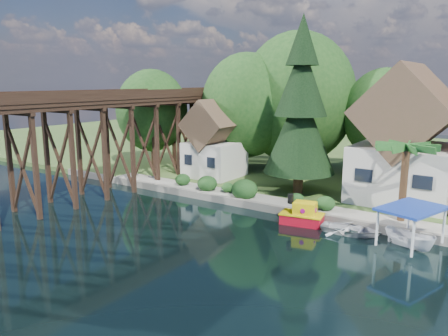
% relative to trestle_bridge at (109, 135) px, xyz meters
% --- Properties ---
extents(ground, '(140.00, 140.00, 0.00)m').
position_rel_trestle_bridge_xyz_m(ground, '(16.00, -5.17, -5.35)').
color(ground, black).
rests_on(ground, ground).
extents(bank, '(140.00, 52.00, 0.50)m').
position_rel_trestle_bridge_xyz_m(bank, '(16.00, 28.83, -5.10)').
color(bank, '#355321').
rests_on(bank, ground).
extents(seawall, '(60.00, 0.40, 0.62)m').
position_rel_trestle_bridge_xyz_m(seawall, '(20.00, 2.83, -5.04)').
color(seawall, slate).
rests_on(seawall, ground).
extents(promenade, '(50.00, 2.60, 0.06)m').
position_rel_trestle_bridge_xyz_m(promenade, '(22.00, 4.13, -4.82)').
color(promenade, gray).
rests_on(promenade, bank).
extents(trestle_bridge, '(4.12, 44.18, 9.30)m').
position_rel_trestle_bridge_xyz_m(trestle_bridge, '(0.00, 0.00, 0.00)').
color(trestle_bridge, black).
rests_on(trestle_bridge, ground).
extents(house_left, '(7.64, 8.64, 11.02)m').
position_rel_trestle_bridge_xyz_m(house_left, '(23.00, 10.83, -0.21)').
color(house_left, beige).
rests_on(house_left, bank).
extents(shed, '(5.09, 5.40, 7.85)m').
position_rel_trestle_bridge_xyz_m(shed, '(5.00, 9.33, -1.52)').
color(shed, beige).
rests_on(shed, bank).
extents(bg_trees, '(49.90, 13.30, 10.57)m').
position_rel_trestle_bridge_xyz_m(bg_trees, '(17.00, 16.08, 1.94)').
color(bg_trees, '#382314').
rests_on(bg_trees, bank).
extents(shrubs, '(15.76, 2.47, 1.70)m').
position_rel_trestle_bridge_xyz_m(shrubs, '(11.40, 4.09, -4.12)').
color(shrubs, '#153B15').
rests_on(shrubs, bank).
extents(conifer, '(6.09, 6.09, 15.00)m').
position_rel_trestle_bridge_xyz_m(conifer, '(14.99, 7.87, 2.37)').
color(conifer, '#382314').
rests_on(conifer, bank).
extents(palm_tree, '(5.13, 5.13, 5.79)m').
position_rel_trestle_bridge_xyz_m(palm_tree, '(24.27, 4.72, 0.20)').
color(palm_tree, '#382314').
rests_on(palm_tree, bank).
extents(tugboat, '(3.23, 2.12, 2.18)m').
position_rel_trestle_bridge_xyz_m(tugboat, '(18.29, 1.59, -4.70)').
color(tugboat, red).
rests_on(tugboat, ground).
extents(boat_white_a, '(4.25, 3.25, 0.82)m').
position_rel_trestle_bridge_xyz_m(boat_white_a, '(21.82, 1.59, -4.94)').
color(boat_white_a, silver).
rests_on(boat_white_a, ground).
extents(boat_canopy, '(3.91, 4.74, 2.62)m').
position_rel_trestle_bridge_xyz_m(boat_canopy, '(25.62, 1.10, -4.22)').
color(boat_canopy, white).
rests_on(boat_canopy, ground).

